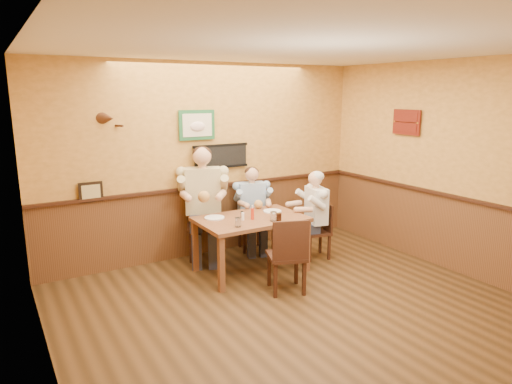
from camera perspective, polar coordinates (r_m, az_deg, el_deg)
room at (r=4.78m, az=7.56°, el=4.02°), size 5.02×5.03×2.81m
dining_table at (r=6.07m, az=-0.65°, el=-4.05°), size 1.40×0.90×0.75m
chair_back_left at (r=6.65m, az=-6.55°, el=-3.95°), size 0.62×0.62×1.03m
chair_back_right at (r=6.97m, az=-0.56°, el=-4.02°), size 0.46×0.46×0.81m
chair_right_end at (r=6.70m, az=7.45°, el=-4.84°), size 0.45×0.45×0.81m
chair_near_side at (r=5.55m, az=3.83°, el=-7.74°), size 0.55×0.55×0.94m
diner_tan_shirt at (r=6.59m, az=-6.60°, el=-2.12°), size 0.89×0.89×1.47m
diner_blue_polo at (r=6.92m, az=-0.56°, el=-2.64°), size 0.66×0.66×1.16m
diner_white_elder at (r=6.65m, az=7.49°, el=-3.42°), size 0.64×0.64×1.15m
water_glass_left at (r=5.62m, az=-2.27°, el=-3.80°), size 0.10×0.10×0.12m
water_glass_mid at (r=5.87m, az=2.19°, el=-3.07°), size 0.11×0.11×0.12m
cola_tumbler at (r=5.90m, az=2.85°, el=-3.12°), size 0.09×0.09×0.10m
hot_sauce_bottle at (r=5.93m, az=-0.45°, el=-2.64°), size 0.05×0.05×0.17m
salt_shaker at (r=5.91m, az=-1.67°, el=-3.07°), size 0.05×0.05×0.10m
pepper_shaker at (r=6.03m, az=-1.77°, el=-2.82°), size 0.04×0.04×0.09m
plate_far_left at (r=6.03m, az=-5.21°, el=-3.21°), size 0.30×0.30×0.02m
plate_far_right at (r=6.33m, az=2.06°, el=-2.41°), size 0.33×0.33×0.02m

